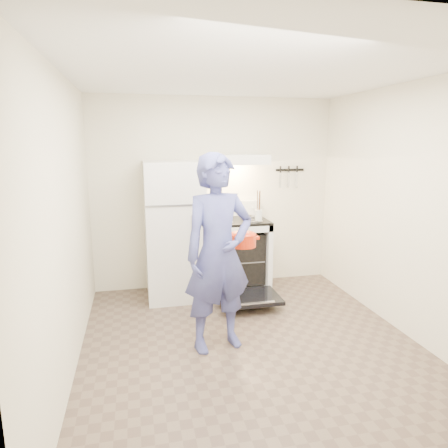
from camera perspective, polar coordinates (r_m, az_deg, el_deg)
The scene contains 15 objects.
floor at distance 4.03m, azimuth 3.98°, elevation -16.95°, with size 3.60×3.60×0.00m, color brown.
back_wall at distance 5.33m, azimuth -1.36°, elevation 4.36°, with size 3.20×0.02×2.50m, color beige.
refrigerator at distance 4.97m, azimuth -7.11°, elevation -0.94°, with size 0.70×0.70×1.70m, color silver.
stove_body at distance 5.23m, azimuth 1.86°, elevation -4.63°, with size 0.76×0.65×0.92m, color silver.
cooktop at distance 5.12m, azimuth 1.90°, elevation 0.48°, with size 0.76×0.65×0.03m, color black.
backsplash at distance 5.37m, azimuth 1.14°, elevation 2.26°, with size 0.76×0.07×0.20m, color silver.
oven_door at distance 4.80m, azimuth 3.64°, elevation -10.42°, with size 0.70×0.54×0.04m, color black.
oven_rack at distance 5.24m, azimuth 1.86°, elevation -4.84°, with size 0.60×0.52×0.01m, color slate.
range_hood at distance 5.10m, azimuth 1.74°, elevation 9.22°, with size 0.76×0.50×0.12m, color silver.
knife_strip at distance 5.58m, azimuth 9.38°, elevation 7.64°, with size 0.40×0.02×0.03m, color black.
pizza_stone at distance 5.20m, azimuth 2.83°, elevation -4.81°, with size 0.31×0.31×0.02m, color #977850.
tea_kettle at distance 5.27m, azimuth -0.33°, elevation 2.34°, with size 0.20×0.17×0.25m, color silver, non-canonical shape.
utensil_jar at distance 4.91m, azimuth 4.96°, elevation 1.26°, with size 0.09×0.09×0.13m, color silver.
person at distance 3.67m, azimuth -0.79°, elevation -4.26°, with size 0.67×0.44×1.84m, color navy.
dutch_oven at distance 4.04m, azimuth 2.72°, elevation -2.35°, with size 0.33×0.26×0.22m, color red, non-canonical shape.
Camera 1 is at (-1.03, -3.38, 1.93)m, focal length 32.00 mm.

